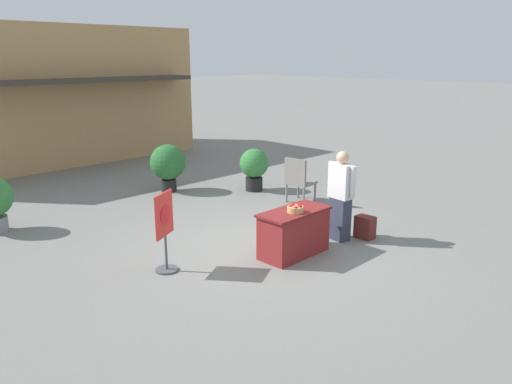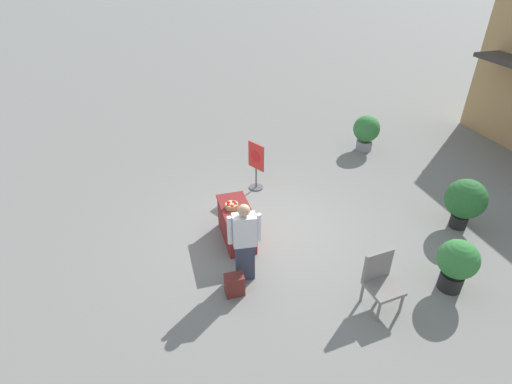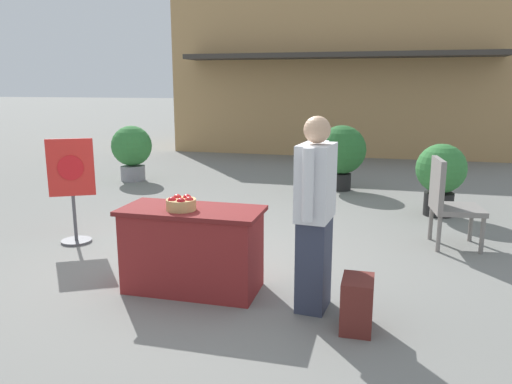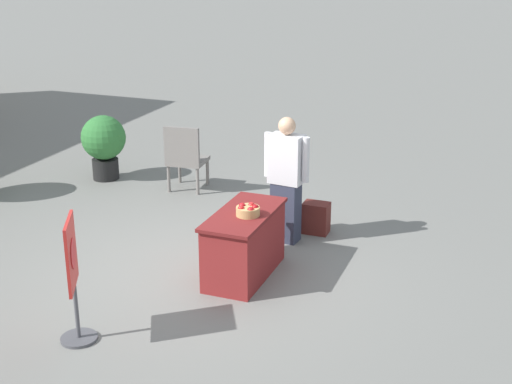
{
  "view_description": "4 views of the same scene",
  "coord_description": "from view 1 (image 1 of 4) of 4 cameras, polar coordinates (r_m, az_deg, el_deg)",
  "views": [
    {
      "loc": [
        -5.88,
        -5.72,
        3.24
      ],
      "look_at": [
        -0.31,
        -0.17,
        1.1
      ],
      "focal_mm": 35.0,
      "sensor_mm": 36.0,
      "label": 1
    },
    {
      "loc": [
        6.75,
        -2.08,
        5.44
      ],
      "look_at": [
        -0.01,
        -0.15,
        1.02
      ],
      "focal_mm": 28.0,
      "sensor_mm": 36.0,
      "label": 2
    },
    {
      "loc": [
        1.8,
        -4.71,
        1.88
      ],
      "look_at": [
        0.68,
        -0.35,
        0.9
      ],
      "focal_mm": 35.0,
      "sensor_mm": 36.0,
      "label": 3
    },
    {
      "loc": [
        -6.8,
        -3.45,
        3.69
      ],
      "look_at": [
        0.39,
        -0.67,
        0.95
      ],
      "focal_mm": 50.0,
      "sensor_mm": 36.0,
      "label": 4
    }
  ],
  "objects": [
    {
      "name": "ground_plane",
      "position": [
        8.82,
        0.63,
        -6.3
      ],
      "size": [
        120.0,
        120.0,
        0.0
      ],
      "primitive_type": "plane",
      "color": "slate"
    },
    {
      "name": "storefront_building",
      "position": [
        17.28,
        -23.46,
        10.17
      ],
      "size": [
        9.13,
        4.5,
        4.15
      ],
      "color": "tan",
      "rests_on": "ground_plane"
    },
    {
      "name": "display_table",
      "position": [
        8.39,
        4.35,
        -4.64
      ],
      "size": [
        1.29,
        0.6,
        0.78
      ],
      "color": "maroon",
      "rests_on": "ground_plane"
    },
    {
      "name": "apple_basket",
      "position": [
        8.15,
        4.52,
        -1.91
      ],
      "size": [
        0.27,
        0.27,
        0.13
      ],
      "color": "tan",
      "rests_on": "display_table"
    },
    {
      "name": "person_visitor",
      "position": [
        9.05,
        9.67,
        -0.4
      ],
      "size": [
        0.3,
        0.61,
        1.64
      ],
      "rotation": [
        0.0,
        0.0,
        3.04
      ],
      "color": "#33384C",
      "rests_on": "ground_plane"
    },
    {
      "name": "backpack",
      "position": [
        9.39,
        12.34,
        -3.95
      ],
      "size": [
        0.24,
        0.34,
        0.42
      ],
      "color": "maroon",
      "rests_on": "ground_plane"
    },
    {
      "name": "poster_board",
      "position": [
        7.78,
        -10.36,
        -4.32
      ],
      "size": [
        0.48,
        0.36,
        1.26
      ],
      "rotation": [
        0.0,
        0.0,
        -1.08
      ],
      "color": "#4C4C51",
      "rests_on": "ground_plane"
    },
    {
      "name": "patio_chair",
      "position": [
        11.32,
        4.87,
        1.54
      ],
      "size": [
        0.61,
        0.61,
        1.04
      ],
      "rotation": [
        0.0,
        0.0,
        0.11
      ],
      "color": "gray",
      "rests_on": "ground_plane"
    },
    {
      "name": "potted_plant_near_right",
      "position": [
        12.42,
        -10.03,
        3.23
      ],
      "size": [
        0.87,
        0.87,
        1.17
      ],
      "color": "black",
      "rests_on": "ground_plane"
    },
    {
      "name": "potted_plant_far_left",
      "position": [
        12.33,
        -0.22,
        2.98
      ],
      "size": [
        0.71,
        0.71,
        1.05
      ],
      "color": "black",
      "rests_on": "ground_plane"
    }
  ]
}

